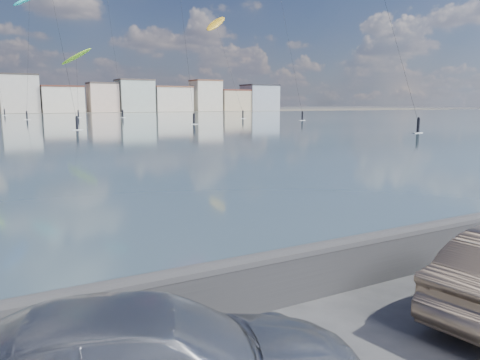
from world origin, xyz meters
name	(u,v)px	position (x,y,z in m)	size (l,w,h in m)	color
seawall	(227,286)	(0.00, 2.70, 0.58)	(400.00, 0.36, 1.08)	#28282B
kitesurfer_4	(76,57)	(20.68, 126.20, 15.45)	(8.57, 10.47, 18.26)	#8CD826
kitesurfer_14	(216,25)	(52.71, 108.55, 23.60)	(8.38, 19.12, 26.92)	#BF8C19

